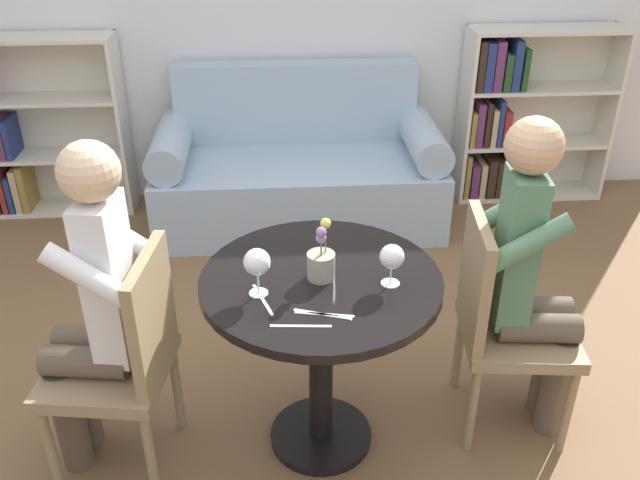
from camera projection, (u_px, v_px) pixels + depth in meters
name	position (u px, v px, depth m)	size (l,w,h in m)	color
ground_plane	(321.00, 437.00, 2.70)	(16.00, 16.00, 0.00)	brown
round_table	(321.00, 319.00, 2.41)	(0.84, 0.84, 0.76)	black
couch	(299.00, 172.00, 4.19)	(1.73, 0.80, 0.92)	#9EB2C6
bookshelf_left	(28.00, 132.00, 4.22)	(0.97, 0.28, 1.11)	silver
bookshelf_right	(514.00, 115.00, 4.39)	(0.97, 0.28, 1.11)	silver
chair_left	(125.00, 356.00, 2.37)	(0.48, 0.48, 0.90)	#937A56
chair_right	(501.00, 318.00, 2.56)	(0.46, 0.46, 0.90)	#937A56
person_left	(93.00, 311.00, 2.29)	(0.45, 0.38, 1.29)	brown
person_right	(533.00, 278.00, 2.46)	(0.44, 0.37, 1.29)	brown
wine_glass_left	(257.00, 263.00, 2.18)	(0.09, 0.09, 0.17)	white
wine_glass_right	(392.00, 258.00, 2.24)	(0.08, 0.08, 0.15)	white
flower_vase	(321.00, 261.00, 2.29)	(0.10, 0.10, 0.22)	#9E9384
knife_left_setting	(263.00, 300.00, 2.20)	(0.07, 0.18, 0.00)	silver
fork_left_setting	(301.00, 326.00, 2.08)	(0.19, 0.03, 0.00)	silver
knife_right_setting	(324.00, 314.00, 2.13)	(0.19, 0.05, 0.00)	silver
fork_right_setting	(323.00, 314.00, 2.13)	(0.18, 0.07, 0.00)	silver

